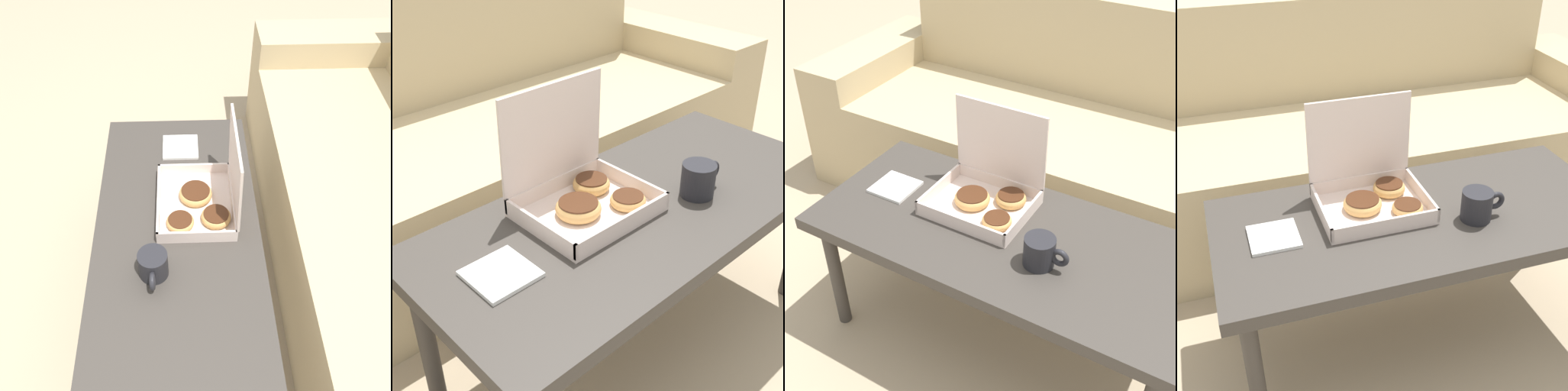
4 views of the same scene
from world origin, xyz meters
TOP-DOWN VIEW (x-y plane):
  - ground_plane at (0.00, 0.00)m, footprint 12.00×12.00m
  - couch at (0.00, 0.80)m, footprint 2.49×0.81m
  - coffee_table at (0.00, -0.04)m, footprint 1.17×0.53m
  - pastry_box at (-0.11, 0.05)m, footprint 0.31×0.26m
  - coffee_mug at (0.14, -0.11)m, footprint 0.13×0.09m
  - napkin_stack at (-0.42, -0.03)m, footprint 0.13×0.13m

SIDE VIEW (x-z plane):
  - ground_plane at x=0.00m, z-range 0.00..0.00m
  - couch at x=0.00m, z-range -0.13..0.74m
  - coffee_table at x=0.00m, z-range 0.19..0.67m
  - napkin_stack at x=-0.42m, z-range 0.48..0.49m
  - coffee_mug at x=0.14m, z-range 0.48..0.57m
  - pastry_box at x=-0.11m, z-range 0.38..0.68m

